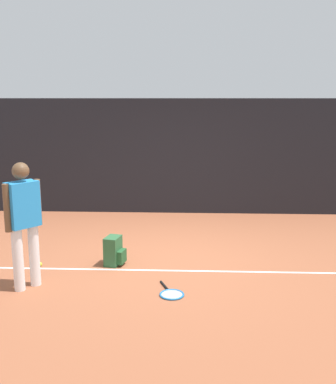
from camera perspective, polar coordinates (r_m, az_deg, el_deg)
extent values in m
plane|color=#9E5638|center=(7.35, -0.14, -8.30)|extent=(12.00, 12.00, 0.00)
cube|color=black|center=(9.98, 0.65, 4.42)|extent=(10.00, 0.10, 2.49)
cube|color=white|center=(6.87, -0.33, -9.73)|extent=(9.00, 0.05, 0.00)
cylinder|color=white|center=(6.50, -16.30, -7.54)|extent=(0.14, 0.14, 0.85)
cylinder|color=white|center=(6.38, -18.15, -8.00)|extent=(0.14, 0.14, 0.85)
cube|color=#268CD8|center=(6.24, -17.61, -1.47)|extent=(0.43, 0.45, 0.60)
sphere|color=brown|center=(6.16, -17.87, 2.52)|extent=(0.22, 0.22, 0.22)
cylinder|color=brown|center=(6.35, -15.90, -1.24)|extent=(0.09, 0.09, 0.62)
cylinder|color=brown|center=(6.14, -19.38, -1.90)|extent=(0.09, 0.09, 0.62)
cylinder|color=black|center=(6.33, -0.46, -11.58)|extent=(0.14, 0.29, 0.03)
torus|color=#1E72BF|center=(6.07, 0.48, -12.63)|extent=(0.42, 0.42, 0.02)
cylinder|color=#B2B2B2|center=(6.07, 0.48, -12.63)|extent=(0.36, 0.36, 0.00)
cube|color=#2D6038|center=(7.09, -6.86, -7.26)|extent=(0.26, 0.34, 0.44)
cube|color=#23562D|center=(7.06, -5.78, -7.99)|extent=(0.13, 0.23, 0.20)
sphere|color=#CCE033|center=(7.29, -15.65, -8.65)|extent=(0.07, 0.07, 0.07)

